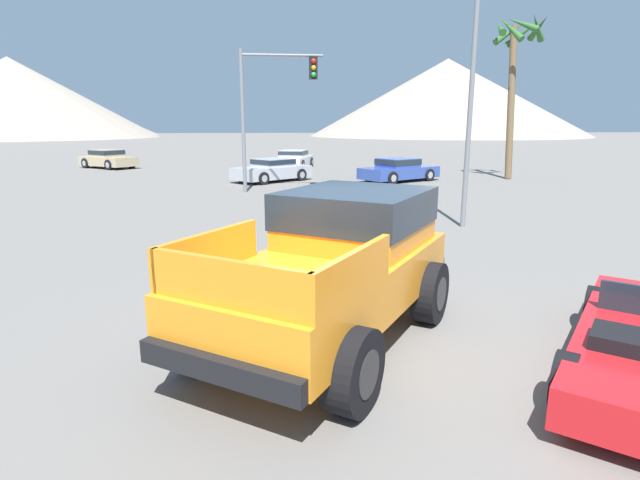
{
  "coord_description": "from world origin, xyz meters",
  "views": [
    {
      "loc": [
        -1.23,
        -6.59,
        2.91
      ],
      "look_at": [
        -0.44,
        0.7,
        1.2
      ],
      "focal_mm": 28.0,
      "sensor_mm": 36.0,
      "label": 1
    }
  ],
  "objects_px": {
    "parked_car_silver": "(272,170)",
    "palm_tree_tall": "(516,58)",
    "parked_car_white": "(294,159)",
    "traffic_light_main": "(273,94)",
    "parked_car_blue": "(399,170)",
    "parked_car_tan": "(108,159)",
    "street_lamp_post": "(475,30)",
    "orange_pickup_truck": "(338,258)"
  },
  "relations": [
    {
      "from": "parked_car_tan",
      "to": "street_lamp_post",
      "type": "relative_size",
      "value": 0.48
    },
    {
      "from": "street_lamp_post",
      "to": "parked_car_blue",
      "type": "bearing_deg",
      "value": 84.17
    },
    {
      "from": "parked_car_silver",
      "to": "traffic_light_main",
      "type": "bearing_deg",
      "value": 141.62
    },
    {
      "from": "parked_car_blue",
      "to": "parked_car_tan",
      "type": "xyz_separation_m",
      "value": [
        -17.36,
        9.8,
        0.02
      ]
    },
    {
      "from": "parked_car_tan",
      "to": "street_lamp_post",
      "type": "height_order",
      "value": "street_lamp_post"
    },
    {
      "from": "palm_tree_tall",
      "to": "parked_car_blue",
      "type": "bearing_deg",
      "value": -173.67
    },
    {
      "from": "parked_car_silver",
      "to": "parked_car_blue",
      "type": "height_order",
      "value": "parked_car_blue"
    },
    {
      "from": "parked_car_silver",
      "to": "traffic_light_main",
      "type": "relative_size",
      "value": 0.72
    },
    {
      "from": "orange_pickup_truck",
      "to": "parked_car_tan",
      "type": "height_order",
      "value": "orange_pickup_truck"
    },
    {
      "from": "traffic_light_main",
      "to": "street_lamp_post",
      "type": "relative_size",
      "value": 0.65
    },
    {
      "from": "orange_pickup_truck",
      "to": "palm_tree_tall",
      "type": "height_order",
      "value": "palm_tree_tall"
    },
    {
      "from": "parked_car_tan",
      "to": "traffic_light_main",
      "type": "height_order",
      "value": "traffic_light_main"
    },
    {
      "from": "parked_car_silver",
      "to": "palm_tree_tall",
      "type": "distance_m",
      "value": 13.89
    },
    {
      "from": "parked_car_silver",
      "to": "parked_car_tan",
      "type": "relative_size",
      "value": 0.99
    },
    {
      "from": "orange_pickup_truck",
      "to": "parked_car_white",
      "type": "bearing_deg",
      "value": 122.44
    },
    {
      "from": "palm_tree_tall",
      "to": "parked_car_white",
      "type": "bearing_deg",
      "value": 144.9
    },
    {
      "from": "parked_car_silver",
      "to": "parked_car_blue",
      "type": "xyz_separation_m",
      "value": [
        6.51,
        -0.69,
        0.01
      ]
    },
    {
      "from": "traffic_light_main",
      "to": "street_lamp_post",
      "type": "bearing_deg",
      "value": -57.32
    },
    {
      "from": "parked_car_white",
      "to": "parked_car_silver",
      "type": "bearing_deg",
      "value": -84.17
    },
    {
      "from": "parked_car_white",
      "to": "palm_tree_tall",
      "type": "distance_m",
      "value": 14.73
    },
    {
      "from": "parked_car_blue",
      "to": "street_lamp_post",
      "type": "bearing_deg",
      "value": -36.08
    },
    {
      "from": "parked_car_white",
      "to": "parked_car_blue",
      "type": "distance_m",
      "value": 9.85
    },
    {
      "from": "parked_car_white",
      "to": "parked_car_blue",
      "type": "bearing_deg",
      "value": -42.73
    },
    {
      "from": "traffic_light_main",
      "to": "street_lamp_post",
      "type": "distance_m",
      "value": 9.84
    },
    {
      "from": "parked_car_white",
      "to": "traffic_light_main",
      "type": "bearing_deg",
      "value": -80.09
    },
    {
      "from": "parked_car_silver",
      "to": "parked_car_blue",
      "type": "relative_size",
      "value": 0.93
    },
    {
      "from": "traffic_light_main",
      "to": "palm_tree_tall",
      "type": "relative_size",
      "value": 0.72
    },
    {
      "from": "orange_pickup_truck",
      "to": "parked_car_silver",
      "type": "bearing_deg",
      "value": 126.27
    },
    {
      "from": "parked_car_silver",
      "to": "parked_car_tan",
      "type": "xyz_separation_m",
      "value": [
        -10.85,
        9.11,
        0.03
      ]
    },
    {
      "from": "traffic_light_main",
      "to": "street_lamp_post",
      "type": "height_order",
      "value": "street_lamp_post"
    },
    {
      "from": "parked_car_tan",
      "to": "palm_tree_tall",
      "type": "relative_size",
      "value": 0.52
    },
    {
      "from": "parked_car_white",
      "to": "parked_car_silver",
      "type": "relative_size",
      "value": 1.08
    },
    {
      "from": "parked_car_silver",
      "to": "palm_tree_tall",
      "type": "relative_size",
      "value": 0.52
    },
    {
      "from": "palm_tree_tall",
      "to": "orange_pickup_truck",
      "type": "bearing_deg",
      "value": -121.8
    },
    {
      "from": "parked_car_silver",
      "to": "traffic_light_main",
      "type": "height_order",
      "value": "traffic_light_main"
    },
    {
      "from": "parked_car_tan",
      "to": "parked_car_blue",
      "type": "bearing_deg",
      "value": 99.77
    },
    {
      "from": "street_lamp_post",
      "to": "palm_tree_tall",
      "type": "xyz_separation_m",
      "value": [
        7.39,
        12.34,
        0.87
      ]
    },
    {
      "from": "parked_car_blue",
      "to": "orange_pickup_truck",
      "type": "bearing_deg",
      "value": -47.6
    },
    {
      "from": "parked_car_silver",
      "to": "palm_tree_tall",
      "type": "height_order",
      "value": "palm_tree_tall"
    },
    {
      "from": "parked_car_tan",
      "to": "street_lamp_post",
      "type": "xyz_separation_m",
      "value": [
        16.17,
        -21.45,
        4.72
      ]
    },
    {
      "from": "traffic_light_main",
      "to": "parked_car_blue",
      "type": "bearing_deg",
      "value": 28.02
    },
    {
      "from": "orange_pickup_truck",
      "to": "palm_tree_tall",
      "type": "xyz_separation_m",
      "value": [
        12.06,
        19.45,
        5.1
      ]
    }
  ]
}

